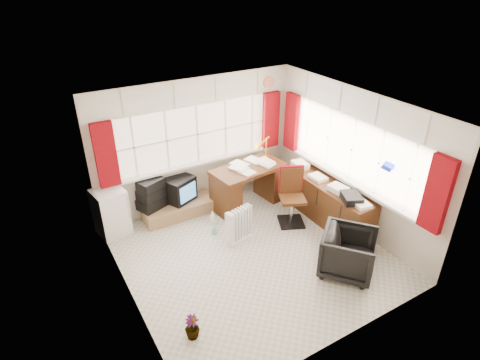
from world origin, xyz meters
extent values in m
plane|color=beige|center=(0.00, 0.00, 0.00)|extent=(4.00, 4.00, 0.00)
plane|color=beige|center=(0.00, 2.00, 1.25)|extent=(4.00, 0.00, 4.00)
plane|color=beige|center=(0.00, -2.00, 1.25)|extent=(4.00, 0.00, 4.00)
plane|color=beige|center=(-2.00, 0.00, 1.25)|extent=(0.00, 4.00, 4.00)
plane|color=beige|center=(2.00, 0.00, 1.25)|extent=(0.00, 4.00, 4.00)
plane|color=white|center=(0.00, 0.00, 2.50)|extent=(4.00, 4.00, 0.00)
plane|color=beige|center=(0.00, 1.98, 1.45)|extent=(3.60, 0.00, 3.60)
cube|color=white|center=(0.00, 1.94, 0.87)|extent=(3.70, 0.12, 0.05)
cube|color=white|center=(-1.20, 1.97, 1.45)|extent=(0.03, 0.02, 1.10)
cube|color=white|center=(-0.60, 1.97, 1.45)|extent=(0.03, 0.02, 1.10)
cube|color=white|center=(0.00, 1.97, 1.45)|extent=(0.03, 0.02, 1.10)
cube|color=white|center=(0.60, 1.97, 1.45)|extent=(0.03, 0.02, 1.10)
cube|color=white|center=(1.20, 1.97, 1.45)|extent=(0.03, 0.02, 1.10)
plane|color=beige|center=(1.98, 0.00, 1.45)|extent=(0.00, 3.60, 3.60)
cube|color=white|center=(1.94, 0.00, 0.87)|extent=(0.12, 3.70, 0.05)
cube|color=white|center=(1.97, -1.20, 1.45)|extent=(0.02, 0.03, 1.10)
cube|color=white|center=(1.97, -0.60, 1.45)|extent=(0.02, 0.03, 1.10)
cube|color=white|center=(1.97, 0.00, 1.45)|extent=(0.02, 0.03, 1.10)
cube|color=white|center=(1.97, 0.60, 1.45)|extent=(0.02, 0.03, 1.10)
cube|color=white|center=(1.97, 1.20, 1.45)|extent=(0.02, 0.03, 1.10)
cube|color=maroon|center=(-1.70, 1.90, 1.46)|extent=(0.35, 0.10, 1.15)
cube|color=maroon|center=(1.60, 1.90, 1.46)|extent=(0.35, 0.10, 1.15)
cube|color=maroon|center=(1.90, 1.60, 1.46)|extent=(0.10, 0.35, 1.15)
cube|color=maroon|center=(1.90, -1.70, 1.46)|extent=(0.10, 0.35, 1.15)
cube|color=white|center=(0.00, 1.96, 2.25)|extent=(3.95, 0.08, 0.48)
cube|color=white|center=(1.96, 0.00, 2.25)|extent=(0.08, 3.95, 0.48)
cube|color=#4D2512|center=(0.76, 1.38, 0.79)|extent=(1.51, 0.87, 0.07)
cube|color=#4D2512|center=(0.22, 1.31, 0.38)|extent=(0.40, 0.67, 0.76)
cube|color=#4D2512|center=(1.31, 1.44, 0.38)|extent=(0.40, 0.67, 0.76)
cube|color=white|center=(0.76, 1.38, 0.84)|extent=(0.28, 0.36, 0.02)
cube|color=white|center=(0.76, 1.38, 0.84)|extent=(0.28, 0.36, 0.02)
cube|color=white|center=(0.76, 1.38, 0.84)|extent=(0.28, 0.36, 0.02)
cube|color=white|center=(0.76, 1.38, 0.85)|extent=(0.28, 0.36, 0.02)
cube|color=white|center=(0.76, 1.38, 0.85)|extent=(0.28, 0.36, 0.02)
cube|color=white|center=(0.76, 1.38, 0.86)|extent=(0.28, 0.36, 0.02)
cylinder|color=#DFA009|center=(1.29, 1.58, 0.84)|extent=(0.11, 0.11, 0.02)
cylinder|color=#DFA009|center=(1.29, 1.58, 1.04)|extent=(0.03, 0.03, 0.41)
cone|color=#DFA009|center=(1.29, 1.58, 1.20)|extent=(0.17, 0.14, 0.17)
cube|color=black|center=(1.11, 0.42, 0.02)|extent=(0.59, 0.59, 0.04)
cylinder|color=silver|center=(1.11, 0.42, 0.26)|extent=(0.06, 0.06, 0.52)
cube|color=#4D2512|center=(1.11, 0.42, 0.52)|extent=(0.57, 0.56, 0.06)
cube|color=#4D2512|center=(1.20, 0.62, 0.80)|extent=(0.38, 0.21, 0.50)
cube|color=maroon|center=(1.20, 0.62, 0.82)|extent=(0.42, 0.24, 0.52)
imported|color=black|center=(1.04, -1.08, 0.36)|extent=(1.11, 1.11, 0.73)
cube|color=white|center=(0.01, 0.42, 0.04)|extent=(0.47, 0.27, 0.09)
cube|color=white|center=(-0.18, 0.38, 0.38)|extent=(0.06, 0.14, 0.58)
cube|color=white|center=(-0.12, 0.39, 0.38)|extent=(0.06, 0.14, 0.58)
cube|color=white|center=(-0.05, 0.41, 0.38)|extent=(0.06, 0.14, 0.58)
cube|color=white|center=(0.01, 0.42, 0.38)|extent=(0.06, 0.14, 0.58)
cube|color=white|center=(0.08, 0.44, 0.38)|extent=(0.06, 0.14, 0.58)
cube|color=white|center=(0.14, 0.45, 0.38)|extent=(0.06, 0.14, 0.58)
cube|color=white|center=(0.21, 0.46, 0.38)|extent=(0.06, 0.14, 0.58)
cube|color=#4D2512|center=(1.73, 0.20, 0.38)|extent=(0.50, 2.00, 0.75)
cube|color=white|center=(1.70, -0.60, 0.80)|extent=(0.24, 0.32, 0.10)
cube|color=white|center=(1.70, -0.07, 0.80)|extent=(0.24, 0.32, 0.10)
cube|color=white|center=(1.70, 0.47, 0.80)|extent=(0.24, 0.32, 0.10)
cube|color=white|center=(1.70, 1.00, 0.80)|extent=(0.24, 0.32, 0.10)
cube|color=black|center=(1.66, -0.43, 0.81)|extent=(0.43, 0.47, 0.13)
cube|color=#A57F52|center=(-0.55, 1.72, 0.12)|extent=(1.40, 0.50, 0.25)
cube|color=black|center=(-0.50, 1.86, 0.49)|extent=(0.66, 0.64, 0.47)
cube|color=#4A93D4|center=(-0.40, 1.63, 0.49)|extent=(0.37, 0.17, 0.32)
cube|color=black|center=(-1.02, 1.86, 0.35)|extent=(0.63, 0.52, 0.20)
cube|color=black|center=(-1.02, 1.86, 0.55)|extent=(0.58, 0.49, 0.19)
cube|color=black|center=(-1.02, 1.86, 0.73)|extent=(0.54, 0.45, 0.18)
cube|color=white|center=(-1.80, 1.80, 0.43)|extent=(0.58, 0.58, 0.85)
cube|color=silver|center=(-1.53, 1.59, 0.55)|extent=(0.02, 0.02, 0.45)
imported|color=white|center=(-0.17, 1.10, 0.14)|extent=(0.12, 0.12, 0.28)
imported|color=#84C4B6|center=(-0.27, 0.86, 0.09)|extent=(0.12, 0.12, 0.19)
imported|color=black|center=(-1.55, -1.01, 0.17)|extent=(0.25, 0.25, 0.34)
camera|label=1|loc=(-2.84, -4.40, 4.26)|focal=30.00mm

